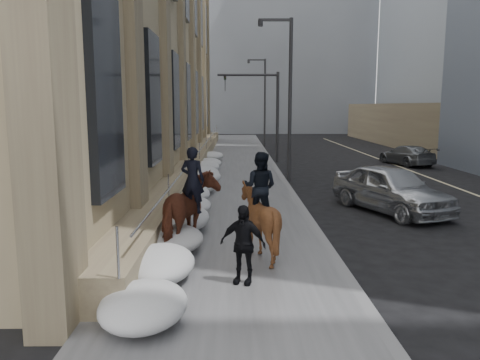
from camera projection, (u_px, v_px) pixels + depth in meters
The scene contains 16 objects.
ground at pixel (228, 284), 10.03m from camera, with size 140.00×140.00×0.00m, color black.
sidewalk at pixel (231, 194), 19.89m from camera, with size 5.00×80.00×0.12m, color #535255.
curb at pixel (293, 194), 19.92m from camera, with size 0.24×80.00×0.12m, color slate.
lane_line at pixel (476, 195), 20.00m from camera, with size 0.15×70.00×0.01m, color #BFB78C.
limestone_building at pixel (146, 20), 28.29m from camera, with size 6.10×44.00×18.00m.
bg_building_mid at pixel (262, 34), 67.12m from camera, with size 30.00×12.00×28.00m, color slate.
bg_building_far at pixel (199, 69), 79.50m from camera, with size 24.00×12.00×20.00m, color gray.
streetlight_mid at pixel (287, 90), 23.16m from camera, with size 1.71×0.24×8.00m.
streetlight_far at pixel (263, 97), 42.91m from camera, with size 1.71×0.24×8.00m.
traffic_signal at pixel (264, 102), 31.14m from camera, with size 4.10×0.22×6.00m.
snow_bank at pixel (194, 193), 17.95m from camera, with size 1.70×18.10×0.76m.
mounted_horse_left at pixel (190, 209), 12.03m from camera, with size 1.59×2.48×2.63m.
mounted_horse_right at pixel (259, 215), 11.36m from camera, with size 1.93×2.04×2.57m.
pedestrian at pixel (243, 244), 9.66m from camera, with size 0.98×0.41×1.66m, color black.
car_silver at pixel (391, 189), 16.71m from camera, with size 2.01×5.00×1.70m, color #BABDC2.
car_grey at pixel (407, 155), 30.13m from camera, with size 1.79×4.40×1.28m, color slate.
Camera 1 is at (0.17, -9.55, 3.78)m, focal length 35.00 mm.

